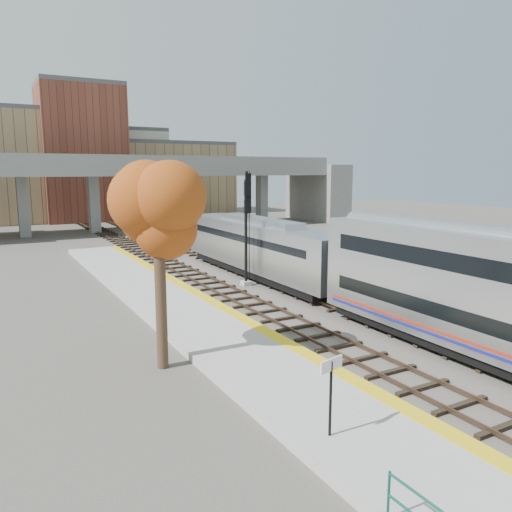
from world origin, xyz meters
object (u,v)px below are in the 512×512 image
signal_mast_far (149,206)px  tree (158,216)px  car_c (291,231)px  signal_mast_near (246,234)px  car_b (303,236)px  locomotive (259,246)px  car_a (272,242)px  signal_mast_mid (247,217)px

signal_mast_far → tree: tree is taller
tree → car_c: tree is taller
signal_mast_near → car_b: signal_mast_near is taller
locomotive → tree: bearing=-132.1°
car_c → car_a: bearing=-146.4°
locomotive → signal_mast_near: bearing=-136.9°
signal_mast_near → tree: tree is taller
car_a → car_c: (6.40, 6.46, -0.02)m
car_b → signal_mast_near: bearing=-143.0°
tree → signal_mast_mid: bearing=53.6°
car_b → car_c: (1.16, 4.35, 0.01)m
locomotive → signal_mast_far: 19.91m
signal_mast_far → car_b: 16.85m
car_b → locomotive: bearing=-142.7°
signal_mast_near → car_a: signal_mast_near is taller
signal_mast_mid → car_c: signal_mast_mid is taller
locomotive → car_a: 14.22m
signal_mast_far → car_c: 16.96m
signal_mast_far → tree: 34.04m
signal_mast_mid → tree: 23.10m
car_a → locomotive: bearing=-130.4°
car_b → tree: bearing=-141.7°
signal_mast_near → signal_mast_far: signal_mast_far is taller
signal_mast_mid → car_c: size_ratio=2.06×
signal_mast_mid → tree: bearing=-126.4°
car_a → car_b: car_a is taller
locomotive → car_b: locomotive is taller
locomotive → tree: size_ratio=2.35×
signal_mast_mid → car_c: (12.43, 12.46, -3.31)m
locomotive → car_b: (13.26, 13.73, -1.71)m
tree → signal_mast_near: bearing=48.9°
locomotive → signal_mast_mid: 6.18m
car_b → signal_mast_far: bearing=150.1°
locomotive → car_c: (14.43, 18.07, -1.70)m
locomotive → car_c: size_ratio=5.14×
tree → car_a: 31.90m
signal_mast_near → signal_mast_far: size_ratio=0.91×
signal_mast_far → tree: (-9.55, -32.61, 2.00)m
locomotive → signal_mast_mid: signal_mast_mid is taller
car_a → car_b: 5.65m
signal_mast_near → car_c: bearing=50.5°
signal_mast_far → car_a: 13.41m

